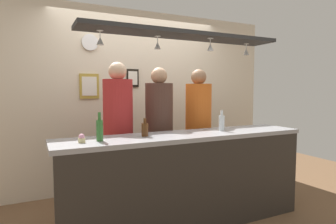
{
  "coord_description": "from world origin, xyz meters",
  "views": [
    {
      "loc": [
        -1.45,
        -2.92,
        1.44
      ],
      "look_at": [
        0.0,
        0.1,
        1.18
      ],
      "focal_mm": 30.32,
      "sensor_mm": 36.0,
      "label": 1
    }
  ],
  "objects_px": {
    "bottle_beer_brown_stubby": "(145,129)",
    "picture_frame_caricature": "(89,86)",
    "bottle_soda_clear": "(222,122)",
    "cupcake": "(82,139)",
    "person_middle_brown_shirt": "(159,123)",
    "wall_clock": "(90,42)",
    "bottle_beer_green_import": "(100,130)",
    "person_left_red_shirt": "(118,123)",
    "person_right_orange_shirt": "(198,121)",
    "picture_frame_crest": "(133,78)"
  },
  "relations": [
    {
      "from": "bottle_beer_green_import",
      "to": "bottle_beer_brown_stubby",
      "type": "distance_m",
      "value": 0.47
    },
    {
      "from": "cupcake",
      "to": "wall_clock",
      "type": "distance_m",
      "value": 1.82
    },
    {
      "from": "person_right_orange_shirt",
      "to": "bottle_beer_brown_stubby",
      "type": "height_order",
      "value": "person_right_orange_shirt"
    },
    {
      "from": "person_middle_brown_shirt",
      "to": "wall_clock",
      "type": "distance_m",
      "value": 1.47
    },
    {
      "from": "picture_frame_crest",
      "to": "person_right_orange_shirt",
      "type": "bearing_deg",
      "value": -51.49
    },
    {
      "from": "bottle_soda_clear",
      "to": "picture_frame_caricature",
      "type": "height_order",
      "value": "picture_frame_caricature"
    },
    {
      "from": "bottle_soda_clear",
      "to": "bottle_beer_brown_stubby",
      "type": "height_order",
      "value": "bottle_soda_clear"
    },
    {
      "from": "bottle_beer_brown_stubby",
      "to": "picture_frame_caricature",
      "type": "bearing_deg",
      "value": 101.77
    },
    {
      "from": "person_left_red_shirt",
      "to": "bottle_beer_green_import",
      "type": "xyz_separation_m",
      "value": [
        -0.35,
        -0.64,
        0.02
      ]
    },
    {
      "from": "cupcake",
      "to": "wall_clock",
      "type": "bearing_deg",
      "value": 76.08
    },
    {
      "from": "person_left_red_shirt",
      "to": "picture_frame_caricature",
      "type": "height_order",
      "value": "person_left_red_shirt"
    },
    {
      "from": "picture_frame_crest",
      "to": "wall_clock",
      "type": "relative_size",
      "value": 1.18
    },
    {
      "from": "person_left_red_shirt",
      "to": "bottle_beer_brown_stubby",
      "type": "bearing_deg",
      "value": -79.04
    },
    {
      "from": "bottle_soda_clear",
      "to": "wall_clock",
      "type": "height_order",
      "value": "wall_clock"
    },
    {
      "from": "person_middle_brown_shirt",
      "to": "picture_frame_crest",
      "type": "bearing_deg",
      "value": 94.9
    },
    {
      "from": "cupcake",
      "to": "person_right_orange_shirt",
      "type": "bearing_deg",
      "value": 22.11
    },
    {
      "from": "bottle_beer_brown_stubby",
      "to": "cupcake",
      "type": "bearing_deg",
      "value": -172.8
    },
    {
      "from": "bottle_beer_brown_stubby",
      "to": "picture_frame_caricature",
      "type": "distance_m",
      "value": 1.46
    },
    {
      "from": "person_middle_brown_shirt",
      "to": "bottle_soda_clear",
      "type": "relative_size",
      "value": 7.45
    },
    {
      "from": "person_right_orange_shirt",
      "to": "bottle_beer_brown_stubby",
      "type": "bearing_deg",
      "value": -149.69
    },
    {
      "from": "bottle_beer_brown_stubby",
      "to": "cupcake",
      "type": "height_order",
      "value": "bottle_beer_brown_stubby"
    },
    {
      "from": "person_left_red_shirt",
      "to": "picture_frame_caricature",
      "type": "xyz_separation_m",
      "value": [
        -0.17,
        0.8,
        0.43
      ]
    },
    {
      "from": "person_middle_brown_shirt",
      "to": "picture_frame_caricature",
      "type": "height_order",
      "value": "person_middle_brown_shirt"
    },
    {
      "from": "bottle_beer_brown_stubby",
      "to": "wall_clock",
      "type": "distance_m",
      "value": 1.73
    },
    {
      "from": "bottle_beer_green_import",
      "to": "cupcake",
      "type": "height_order",
      "value": "bottle_beer_green_import"
    },
    {
      "from": "person_right_orange_shirt",
      "to": "bottle_soda_clear",
      "type": "relative_size",
      "value": 7.43
    },
    {
      "from": "person_left_red_shirt",
      "to": "person_right_orange_shirt",
      "type": "height_order",
      "value": "person_left_red_shirt"
    },
    {
      "from": "person_middle_brown_shirt",
      "to": "picture_frame_caricature",
      "type": "bearing_deg",
      "value": 130.94
    },
    {
      "from": "cupcake",
      "to": "bottle_soda_clear",
      "type": "bearing_deg",
      "value": 2.42
    },
    {
      "from": "bottle_soda_clear",
      "to": "wall_clock",
      "type": "relative_size",
      "value": 1.05
    },
    {
      "from": "bottle_beer_green_import",
      "to": "cupcake",
      "type": "bearing_deg",
      "value": -177.97
    },
    {
      "from": "person_right_orange_shirt",
      "to": "bottle_soda_clear",
      "type": "xyz_separation_m",
      "value": [
        -0.05,
        -0.58,
        0.04
      ]
    },
    {
      "from": "person_left_red_shirt",
      "to": "person_right_orange_shirt",
      "type": "distance_m",
      "value": 1.08
    },
    {
      "from": "bottle_beer_brown_stubby",
      "to": "picture_frame_caricature",
      "type": "relative_size",
      "value": 0.53
    },
    {
      "from": "bottle_beer_green_import",
      "to": "person_left_red_shirt",
      "type": "bearing_deg",
      "value": 61.28
    },
    {
      "from": "person_left_red_shirt",
      "to": "bottle_soda_clear",
      "type": "xyz_separation_m",
      "value": [
        1.03,
        -0.58,
        0.01
      ]
    },
    {
      "from": "person_left_red_shirt",
      "to": "wall_clock",
      "type": "bearing_deg",
      "value": 100.98
    },
    {
      "from": "bottle_beer_green_import",
      "to": "bottle_beer_brown_stubby",
      "type": "relative_size",
      "value": 1.44
    },
    {
      "from": "picture_frame_crest",
      "to": "picture_frame_caricature",
      "type": "relative_size",
      "value": 0.76
    },
    {
      "from": "person_left_red_shirt",
      "to": "bottle_soda_clear",
      "type": "bearing_deg",
      "value": -29.49
    },
    {
      "from": "cupcake",
      "to": "person_middle_brown_shirt",
      "type": "bearing_deg",
      "value": 32.21
    },
    {
      "from": "person_left_red_shirt",
      "to": "picture_frame_crest",
      "type": "height_order",
      "value": "person_left_red_shirt"
    },
    {
      "from": "bottle_soda_clear",
      "to": "bottle_beer_green_import",
      "type": "height_order",
      "value": "bottle_beer_green_import"
    },
    {
      "from": "picture_frame_crest",
      "to": "person_middle_brown_shirt",
      "type": "bearing_deg",
      "value": -85.1
    },
    {
      "from": "bottle_beer_green_import",
      "to": "picture_frame_caricature",
      "type": "height_order",
      "value": "picture_frame_caricature"
    },
    {
      "from": "person_middle_brown_shirt",
      "to": "picture_frame_crest",
      "type": "height_order",
      "value": "picture_frame_crest"
    },
    {
      "from": "bottle_soda_clear",
      "to": "picture_frame_crest",
      "type": "bearing_deg",
      "value": 112.83
    },
    {
      "from": "person_left_red_shirt",
      "to": "cupcake",
      "type": "relative_size",
      "value": 22.53
    },
    {
      "from": "bottle_beer_green_import",
      "to": "bottle_soda_clear",
      "type": "bearing_deg",
      "value": 2.46
    },
    {
      "from": "person_middle_brown_shirt",
      "to": "bottle_beer_green_import",
      "type": "distance_m",
      "value": 1.08
    }
  ]
}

